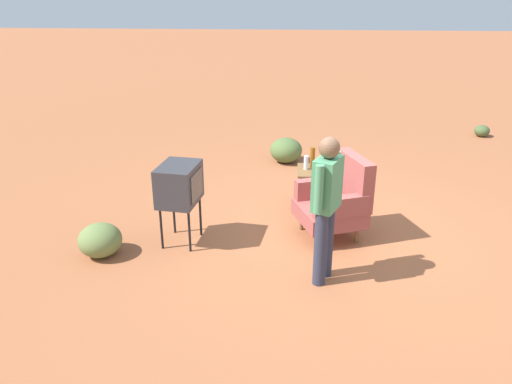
# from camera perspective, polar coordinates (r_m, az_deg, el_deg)

# --- Properties ---
(ground_plane) EXTENTS (60.00, 60.00, 0.00)m
(ground_plane) POSITION_cam_1_polar(r_m,az_deg,el_deg) (6.73, 9.25, -4.92)
(ground_plane) COLOR #A05B38
(armchair) EXTENTS (0.99, 1.00, 1.06)m
(armchair) POSITION_cam_1_polar(r_m,az_deg,el_deg) (6.55, 9.09, -0.87)
(armchair) COLOR brown
(armchair) RESTS_ON ground
(side_table) EXTENTS (0.56, 0.56, 0.61)m
(side_table) POSITION_cam_1_polar(r_m,az_deg,el_deg) (7.26, 6.88, 1.82)
(side_table) COLOR black
(side_table) RESTS_ON ground
(tv_on_stand) EXTENTS (0.65, 0.52, 1.03)m
(tv_on_stand) POSITION_cam_1_polar(r_m,az_deg,el_deg) (6.26, -8.59, 0.84)
(tv_on_stand) COLOR black
(tv_on_stand) RESTS_ON ground
(person_standing) EXTENTS (0.53, 0.35, 1.64)m
(person_standing) POSITION_cam_1_polar(r_m,az_deg,el_deg) (5.37, 7.86, -1.10)
(person_standing) COLOR #2D3347
(person_standing) RESTS_ON ground
(bottle_tall_amber) EXTENTS (0.07, 0.07, 0.30)m
(bottle_tall_amber) POSITION_cam_1_polar(r_m,az_deg,el_deg) (7.27, 6.34, 3.87)
(bottle_tall_amber) COLOR brown
(bottle_tall_amber) RESTS_ON side_table
(soda_can_red) EXTENTS (0.07, 0.07, 0.12)m
(soda_can_red) POSITION_cam_1_polar(r_m,az_deg,el_deg) (7.43, 7.86, 3.49)
(soda_can_red) COLOR red
(soda_can_red) RESTS_ON side_table
(bottle_short_clear) EXTENTS (0.06, 0.06, 0.20)m
(bottle_short_clear) POSITION_cam_1_polar(r_m,az_deg,el_deg) (7.20, 5.63, 3.30)
(bottle_short_clear) COLOR silver
(bottle_short_clear) RESTS_ON side_table
(flower_vase) EXTENTS (0.15, 0.10, 0.27)m
(flower_vase) POSITION_cam_1_polar(r_m,az_deg,el_deg) (7.16, 7.91, 3.47)
(flower_vase) COLOR silver
(flower_vase) RESTS_ON side_table
(shrub_near) EXTENTS (0.31, 0.31, 0.24)m
(shrub_near) POSITION_cam_1_polar(r_m,az_deg,el_deg) (11.90, 23.98, 6.28)
(shrub_near) COLOR #475B33
(shrub_near) RESTS_ON ground
(shrub_far) EXTENTS (0.58, 0.58, 0.45)m
(shrub_far) POSITION_cam_1_polar(r_m,az_deg,el_deg) (9.29, 3.39, 4.70)
(shrub_far) COLOR #516B38
(shrub_far) RESTS_ON ground
(shrub_lone) EXTENTS (0.52, 0.52, 0.40)m
(shrub_lone) POSITION_cam_1_polar(r_m,az_deg,el_deg) (6.40, -17.06, -5.17)
(shrub_lone) COLOR olive
(shrub_lone) RESTS_ON ground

